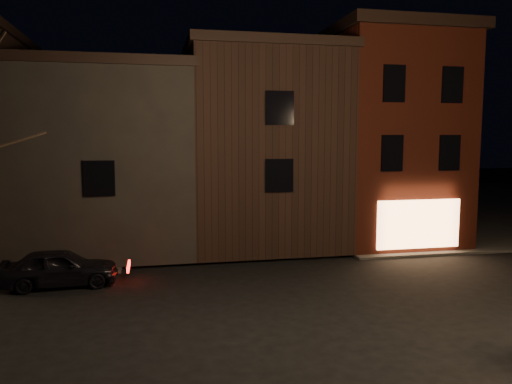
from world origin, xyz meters
TOP-DOWN VIEW (x-y plane):
  - ground at (0.00, 0.00)m, footprint 120.00×120.00m
  - sidewalk_far_right at (20.00, 20.00)m, footprint 30.00×30.00m
  - corner_building at (8.00, 9.47)m, footprint 6.50×8.50m
  - row_building_a at (1.50, 10.50)m, footprint 7.30×10.30m
  - row_building_b at (-5.75, 10.50)m, footprint 7.80×10.30m
  - parked_car_a at (-7.03, 3.71)m, footprint 4.08×1.81m

SIDE VIEW (x-z plane):
  - ground at x=0.00m, z-range 0.00..0.00m
  - sidewalk_far_right at x=20.00m, z-range 0.00..0.12m
  - parked_car_a at x=-7.03m, z-range 0.00..1.36m
  - row_building_b at x=-5.75m, z-range 0.13..8.53m
  - row_building_a at x=1.50m, z-range 0.13..9.53m
  - corner_building at x=8.00m, z-range 0.15..10.65m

